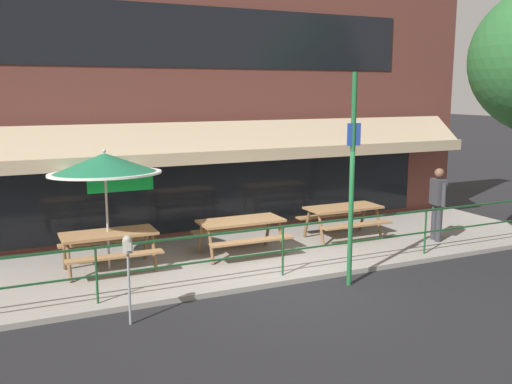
# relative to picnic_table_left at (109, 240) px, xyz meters

# --- Properties ---
(ground_plane) EXTENTS (120.00, 120.00, 0.00)m
(ground_plane) POSITION_rel_picnic_table_left_xyz_m (2.92, -1.99, -0.71)
(ground_plane) COLOR black
(patio_deck) EXTENTS (15.00, 4.00, 0.10)m
(patio_deck) POSITION_rel_picnic_table_left_xyz_m (2.92, 0.01, -0.66)
(patio_deck) COLOR gray
(patio_deck) RESTS_ON ground
(restaurant_building) EXTENTS (15.00, 1.60, 6.86)m
(restaurant_building) POSITION_rel_picnic_table_left_xyz_m (2.92, 2.23, 2.70)
(restaurant_building) COLOR brown
(restaurant_building) RESTS_ON ground
(patio_railing) EXTENTS (13.84, 0.04, 0.97)m
(patio_railing) POSITION_rel_picnic_table_left_xyz_m (2.92, -1.69, 0.09)
(patio_railing) COLOR #194723
(patio_railing) RESTS_ON patio_deck
(picnic_table_left) EXTENTS (1.80, 1.42, 0.76)m
(picnic_table_left) POSITION_rel_picnic_table_left_xyz_m (0.00, 0.00, 0.00)
(picnic_table_left) COLOR #997047
(picnic_table_left) RESTS_ON patio_deck
(picnic_table_centre) EXTENTS (1.80, 1.42, 0.76)m
(picnic_table_centre) POSITION_rel_picnic_table_left_xyz_m (2.76, -0.07, 0.00)
(picnic_table_centre) COLOR #997047
(picnic_table_centre) RESTS_ON patio_deck
(picnic_table_right) EXTENTS (1.80, 1.42, 0.76)m
(picnic_table_right) POSITION_rel_picnic_table_left_xyz_m (5.52, 0.18, 0.00)
(picnic_table_right) COLOR #997047
(picnic_table_right) RESTS_ON patio_deck
(patio_umbrella_left) EXTENTS (2.14, 2.14, 2.38)m
(patio_umbrella_left) POSITION_rel_picnic_table_left_xyz_m (-0.00, 0.08, 1.47)
(patio_umbrella_left) COLOR #B7B2A8
(patio_umbrella_left) RESTS_ON patio_deck
(pedestrian_walking) EXTENTS (0.33, 0.60, 1.71)m
(pedestrian_walking) POSITION_rel_picnic_table_left_xyz_m (7.38, -0.94, 0.35)
(pedestrian_walking) COLOR #333338
(pedestrian_walking) RESTS_ON patio_deck
(parking_meter_near) EXTENTS (0.15, 0.16, 1.42)m
(parking_meter_near) POSITION_rel_picnic_table_left_xyz_m (-0.18, -2.55, 0.44)
(parking_meter_near) COLOR gray
(parking_meter_near) RESTS_ON ground
(street_sign_pole) EXTENTS (0.28, 0.09, 3.89)m
(street_sign_pole) POSITION_rel_picnic_table_left_xyz_m (3.92, -2.45, 1.30)
(street_sign_pole) COLOR #1E6033
(street_sign_pole) RESTS_ON ground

